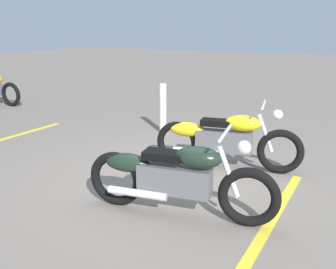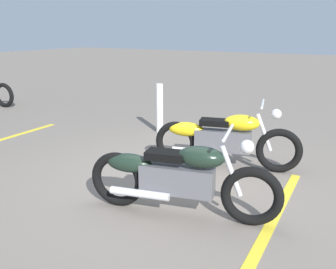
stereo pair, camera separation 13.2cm
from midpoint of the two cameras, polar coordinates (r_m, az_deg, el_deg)
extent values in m
plane|color=slate|center=(5.24, 0.37, -7.04)|extent=(60.00, 60.00, 0.00)
torus|color=black|center=(5.62, 16.18, -2.44)|extent=(0.68, 0.28, 0.67)
torus|color=black|center=(5.80, 0.63, -1.20)|extent=(0.68, 0.28, 0.67)
cube|color=#59595E|center=(5.64, 7.81, -0.96)|extent=(0.87, 0.43, 0.32)
ellipsoid|color=yellow|center=(5.53, 10.69, 1.80)|extent=(0.57, 0.41, 0.24)
ellipsoid|color=yellow|center=(5.70, 2.19, 0.84)|extent=(0.60, 0.38, 0.22)
cube|color=black|center=(5.58, 6.60, 1.89)|extent=(0.49, 0.35, 0.09)
cylinder|color=silver|center=(5.54, 14.02, 0.31)|extent=(0.27, 0.12, 0.56)
cylinder|color=silver|center=(5.45, 13.79, 4.64)|extent=(0.20, 0.61, 0.04)
sphere|color=silver|center=(5.48, 15.78, 3.05)|extent=(0.15, 0.15, 0.15)
cylinder|color=silver|center=(5.62, 3.50, -2.60)|extent=(0.70, 0.27, 0.09)
torus|color=black|center=(4.05, 11.93, -9.37)|extent=(0.68, 0.27, 0.67)
torus|color=black|center=(4.44, -8.64, -6.89)|extent=(0.68, 0.27, 0.67)
cube|color=#59595E|center=(4.16, 0.48, -7.05)|extent=(0.87, 0.41, 0.32)
ellipsoid|color=black|center=(3.99, 4.21, -3.51)|extent=(0.57, 0.40, 0.24)
ellipsoid|color=black|center=(4.30, -6.84, -4.39)|extent=(0.60, 0.37, 0.22)
cube|color=black|center=(4.10, -1.26, -3.22)|extent=(0.48, 0.34, 0.09)
cylinder|color=silver|center=(3.97, 8.83, -5.63)|extent=(0.27, 0.12, 0.56)
cylinder|color=silver|center=(3.85, 8.36, 0.33)|extent=(0.18, 0.61, 0.04)
sphere|color=silver|center=(3.86, 11.21, -1.91)|extent=(0.15, 0.15, 0.15)
cylinder|color=silver|center=(4.23, -5.35, -9.09)|extent=(0.70, 0.25, 0.09)
torus|color=black|center=(11.04, -24.38, 5.58)|extent=(0.67, 0.19, 0.66)
cylinder|color=white|center=(7.50, -1.82, 4.06)|extent=(0.14, 0.14, 1.00)
cube|color=yellow|center=(4.25, 14.75, -13.33)|extent=(0.29, 3.20, 0.01)
camera|label=1|loc=(0.07, 89.26, 0.21)|focal=39.33mm
camera|label=2|loc=(0.07, -90.74, -0.21)|focal=39.33mm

